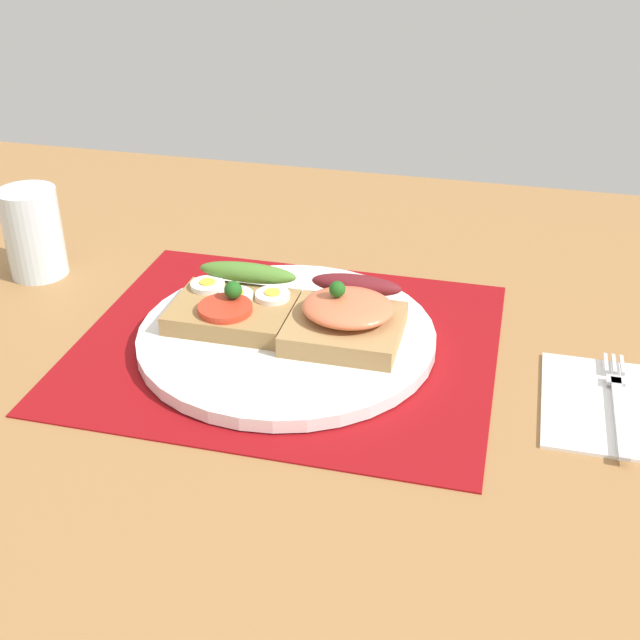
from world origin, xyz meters
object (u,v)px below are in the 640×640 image
(napkin, at_px, (619,406))
(drinking_glass, at_px, (33,233))
(plate, at_px, (287,336))
(sandwich_egg_tomato, at_px, (235,303))
(sandwich_salmon, at_px, (347,316))
(fork, at_px, (618,399))

(napkin, relative_size, drinking_glass, 1.44)
(plate, distance_m, sandwich_egg_tomato, 0.06)
(sandwich_salmon, relative_size, napkin, 0.79)
(sandwich_egg_tomato, relative_size, sandwich_salmon, 1.02)
(sandwich_egg_tomato, xyz_separation_m, fork, (0.33, -0.04, -0.02))
(sandwich_egg_tomato, distance_m, fork, 0.33)
(plate, distance_m, napkin, 0.28)
(napkin, distance_m, drinking_glass, 0.57)
(sandwich_egg_tomato, bearing_deg, plate, -14.94)
(sandwich_egg_tomato, height_order, drinking_glass, drinking_glass)
(sandwich_egg_tomato, relative_size, drinking_glass, 1.16)
(sandwich_egg_tomato, bearing_deg, fork, -6.98)
(plate, xyz_separation_m, sandwich_salmon, (0.05, 0.01, 0.02))
(napkin, bearing_deg, drinking_glass, 169.68)
(sandwich_egg_tomato, bearing_deg, sandwich_salmon, -3.52)
(sandwich_salmon, bearing_deg, drinking_glass, 168.82)
(plate, height_order, sandwich_salmon, sandwich_salmon)
(plate, distance_m, fork, 0.28)
(plate, relative_size, fork, 1.85)
(sandwich_egg_tomato, relative_size, napkin, 0.81)
(drinking_glass, bearing_deg, fork, -10.14)
(fork, distance_m, drinking_glass, 0.57)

